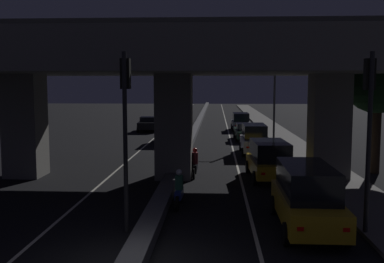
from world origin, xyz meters
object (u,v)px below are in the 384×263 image
Objects in this scene: car_taxi_yellow_lead at (307,196)px; car_dark_blue_lead_oncoming at (170,130)px; traffic_light_right_of_median at (369,112)px; street_lamp at (271,87)px; traffic_light_left_of_median at (125,111)px; motorcycle_black_filtering_mid at (195,164)px; pedestrian_on_sidewalk at (316,155)px; car_dark_green_fourth at (246,132)px; car_black_second_oncoming at (149,124)px; motorcycle_blue_filtering_near at (179,191)px; car_taxi_yellow_second at (270,159)px; car_white_third at (254,139)px; car_silver_fifth at (241,121)px.

car_taxi_yellow_lead reaches higher than car_dark_blue_lead_oncoming.
street_lamp reaches higher than traffic_light_right_of_median.
street_lamp reaches higher than car_taxi_yellow_lead.
motorcycle_black_filtering_mid is at bearing 78.58° from traffic_light_left_of_median.
pedestrian_on_sidewalk is at bearing -77.25° from motorcycle_black_filtering_mid.
pedestrian_on_sidewalk is (6.40, 1.30, 0.32)m from motorcycle_black_filtering_mid.
street_lamp is at bearing -3.41° from car_taxi_yellow_lead.
street_lamp is at bearing 92.51° from pedestrian_on_sidewalk.
traffic_light_left_of_median reaches higher than car_taxi_yellow_lead.
car_black_second_oncoming is at bearing 52.73° from car_dark_green_fourth.
traffic_light_left_of_median is at bearing 156.35° from motorcycle_blue_filtering_near.
car_dark_green_fourth is (5.41, 24.09, -3.14)m from traffic_light_left_of_median.
car_taxi_yellow_second is at bearing 103.18° from traffic_light_right_of_median.
street_lamp is 13.52m from car_black_second_oncoming.
traffic_light_left_of_median reaches higher than pedestrian_on_sidewalk.
car_black_second_oncoming is at bearing -159.70° from car_dark_blue_lead_oncoming.
car_black_second_oncoming is 2.15× the size of motorcycle_blue_filtering_near.
car_taxi_yellow_second is 1.05× the size of car_white_third.
pedestrian_on_sidewalk is (0.68, 10.05, -2.91)m from traffic_light_right_of_median.
car_taxi_yellow_second is (-1.96, 8.37, -2.85)m from traffic_light_right_of_median.
traffic_light_right_of_median is at bearing -93.90° from pedestrian_on_sidewalk.
traffic_light_left_of_median is at bearing 161.53° from car_white_third.
car_silver_fifth is 2.07× the size of motorcycle_blue_filtering_near.
car_black_second_oncoming is at bearing 15.82° from motorcycle_black_filtering_mid.
car_taxi_yellow_second is (-0.27, 7.82, -0.09)m from car_taxi_yellow_lead.
street_lamp reaches higher than car_taxi_yellow_second.
car_white_third reaches higher than car_dark_blue_lead_oncoming.
traffic_light_left_of_median is 1.28× the size of car_taxi_yellow_second.
car_taxi_yellow_lead is 1.20× the size of car_silver_fifth.
car_dark_blue_lead_oncoming is (-6.39, 5.75, -0.06)m from car_white_third.
car_taxi_yellow_lead reaches higher than car_silver_fifth.
motorcycle_black_filtering_mid reaches higher than car_black_second_oncoming.
street_lamp is 3.93× the size of motorcycle_black_filtering_mid.
car_taxi_yellow_lead is 31.90m from car_black_second_oncoming.
street_lamp is 23.05m from motorcycle_blue_filtering_near.
car_black_second_oncoming is (-11.49, 6.06, -3.74)m from street_lamp.
street_lamp is at bearing -164.93° from car_silver_fifth.
car_taxi_yellow_lead is 23.55m from car_dark_green_fourth.
traffic_light_right_of_median is 1.17× the size of car_taxi_yellow_lead.
pedestrian_on_sidewalk is at bearing -87.49° from street_lamp.
car_taxi_yellow_lead is 5.01m from motorcycle_blue_filtering_near.
traffic_light_left_of_median is 13.28m from pedestrian_on_sidewalk.
car_taxi_yellow_lead is 16.06m from car_white_third.
car_black_second_oncoming is (-11.46, 30.92, -3.09)m from traffic_light_right_of_median.
car_dark_green_fourth is at bearing 1.60° from car_taxi_yellow_lead.
car_silver_fifth is at bearing -5.51° from motorcycle_blue_filtering_near.
car_white_third is 0.94× the size of car_dark_green_fourth.
car_taxi_yellow_second is at bearing -179.73° from car_white_third.
traffic_light_right_of_median is 1.41× the size of car_silver_fifth.
traffic_light_right_of_median is 32.66m from car_silver_fifth.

